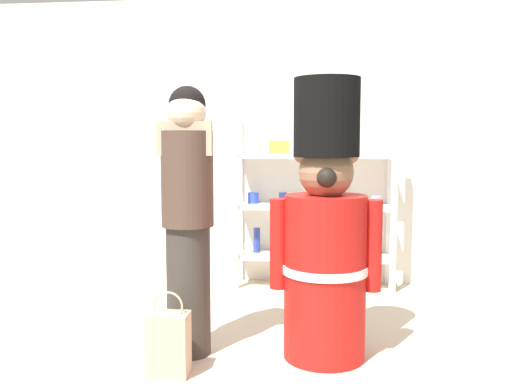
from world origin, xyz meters
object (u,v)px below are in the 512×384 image
Objects in this scene: person_shopper at (188,212)px; shopping_bag at (169,343)px; merchandise_shelf at (314,202)px; teddy_bear_guard at (325,236)px.

person_shopper reaches higher than shopping_bag.
merchandise_shelf is at bearing 67.95° from shopping_bag.
teddy_bear_guard is 1.02× the size of person_shopper.
shopping_bag is (-0.04, -0.32, -0.69)m from person_shopper.
merchandise_shelf is 1.82m from person_shopper.
teddy_bear_guard is 3.50× the size of shopping_bag.
merchandise_shelf is 3.15× the size of shopping_bag.
person_shopper reaches higher than merchandise_shelf.
person_shopper is at bearing 83.04° from shopping_bag.
person_shopper is (-0.76, -1.65, 0.11)m from merchandise_shelf.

